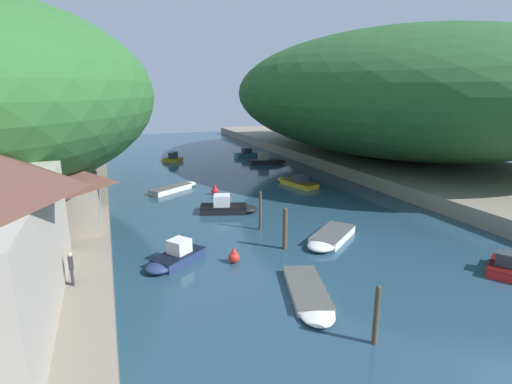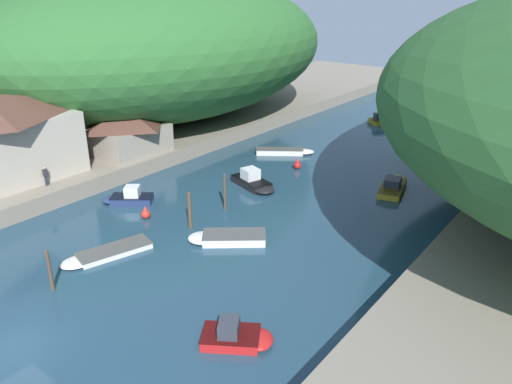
# 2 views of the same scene
# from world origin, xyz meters

# --- Properties ---
(water_surface) EXTENTS (130.00, 130.00, 0.00)m
(water_surface) POSITION_xyz_m (0.00, 30.00, 0.00)
(water_surface) COLOR #234256
(water_surface) RESTS_ON ground
(left_bank) EXTENTS (22.00, 120.00, 1.48)m
(left_bank) POSITION_xyz_m (-24.85, 30.00, 0.74)
(left_bank) COLOR gray
(left_bank) RESTS_ON ground
(hillside_left) EXTENTS (34.49, 48.28, 17.40)m
(hillside_left) POSITION_xyz_m (-25.95, 35.01, 10.19)
(hillside_left) COLOR #2D662D
(hillside_left) RESTS_ON left_bank
(boathouse_shed) EXTENTS (6.57, 7.44, 4.70)m
(boathouse_shed) POSITION_xyz_m (-17.44, 21.86, 3.92)
(boathouse_shed) COLOR gray
(boathouse_shed) RESTS_ON left_bank
(boat_mid_channel) EXTENTS (3.66, 3.54, 1.52)m
(boat_mid_channel) POSITION_xyz_m (-4.43, 53.17, 0.45)
(boat_mid_channel) COLOR gold
(boat_mid_channel) RESTS_ON water_surface
(boat_navy_launch) EXTENTS (4.16, 3.59, 1.33)m
(boat_navy_launch) POSITION_xyz_m (8.81, 7.42, 0.40)
(boat_navy_launch) COLOR red
(boat_navy_launch) RESTS_ON water_surface
(boat_red_skiff) EXTENTS (5.37, 2.13, 1.50)m
(boat_red_skiff) POSITION_xyz_m (8.50, 53.22, 0.47)
(boat_red_skiff) COLOR teal
(boat_red_skiff) RESTS_ON water_surface
(boat_far_upstream) EXTENTS (4.44, 3.93, 1.51)m
(boat_far_upstream) POSITION_xyz_m (-10.15, 15.58, 0.46)
(boat_far_upstream) COLOR navy
(boat_far_upstream) RESTS_ON water_surface
(boat_cabin_cruiser) EXTENTS (3.26, 6.21, 1.31)m
(boat_cabin_cruiser) POSITION_xyz_m (6.67, 32.41, 0.40)
(boat_cabin_cruiser) COLOR gold
(boat_cabin_cruiser) RESTS_ON water_surface
(boat_yellow_tender) EXTENTS (5.50, 3.46, 1.63)m
(boat_yellow_tender) POSITION_xyz_m (-3.70, 25.01, 0.49)
(boat_yellow_tender) COLOR black
(boat_yellow_tender) RESTS_ON water_surface
(boat_white_cruiser) EXTENTS (6.04, 4.89, 0.58)m
(boat_white_cruiser) POSITION_xyz_m (-6.78, 34.86, 0.29)
(boat_white_cruiser) COLOR silver
(boat_white_cruiser) RESTS_ON water_surface
(boat_open_rowboat) EXTENTS (5.64, 5.08, 0.63)m
(boat_open_rowboat) POSITION_xyz_m (1.03, 15.39, 0.31)
(boat_open_rowboat) COLOR white
(boat_open_rowboat) RESTS_ON water_surface
(boat_small_dinghy) EXTENTS (3.51, 6.52, 0.40)m
(boat_small_dinghy) POSITION_xyz_m (-4.15, 8.69, 0.20)
(boat_small_dinghy) COLOR silver
(boat_small_dinghy) RESTS_ON water_surface
(boat_far_right_bank) EXTENTS (5.66, 2.62, 1.71)m
(boat_far_right_bank) POSITION_xyz_m (8.66, 46.01, 0.51)
(boat_far_right_bank) COLOR black
(boat_far_right_bank) RESTS_ON water_surface
(mooring_post_nearest) EXTENTS (0.24, 0.24, 2.80)m
(mooring_post_nearest) POSITION_xyz_m (-3.30, 4.29, 1.41)
(mooring_post_nearest) COLOR #4C3D2D
(mooring_post_nearest) RESTS_ON water_surface
(mooring_post_fourth) EXTENTS (0.32, 0.32, 2.99)m
(mooring_post_fourth) POSITION_xyz_m (-2.50, 15.46, 1.50)
(mooring_post_fourth) COLOR #4C3D2D
(mooring_post_fourth) RESTS_ON water_surface
(mooring_post_farthest) EXTENTS (0.22, 0.22, 3.13)m
(mooring_post_farthest) POSITION_xyz_m (-2.68, 19.74, 1.57)
(mooring_post_farthest) COLOR #4C3D2D
(mooring_post_farthest) RESTS_ON water_surface
(channel_buoy_near) EXTENTS (0.75, 0.75, 1.13)m
(channel_buoy_near) POSITION_xyz_m (-3.24, 31.56, 0.44)
(channel_buoy_near) COLOR red
(channel_buoy_near) RESTS_ON water_surface
(channel_buoy_far) EXTENTS (0.72, 0.72, 1.08)m
(channel_buoy_far) POSITION_xyz_m (-6.51, 14.49, 0.42)
(channel_buoy_far) COLOR red
(channel_buoy_far) RESTS_ON water_surface
(person_on_quay) EXTENTS (0.24, 0.39, 1.69)m
(person_on_quay) POSITION_xyz_m (-15.66, 11.69, 2.46)
(person_on_quay) COLOR #282D3D
(person_on_quay) RESTS_ON left_bank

